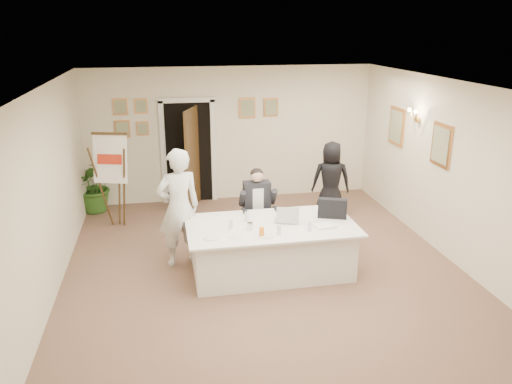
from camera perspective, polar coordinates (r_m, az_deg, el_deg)
The scene contains 28 objects.
floor at distance 7.75m, azimuth 0.97°, elevation -8.98°, with size 7.00×7.00×0.00m, color brown.
ceiling at distance 6.92m, azimuth 1.10°, elevation 12.05°, with size 6.00×7.00×0.02m, color white.
wall_back at distance 10.55m, azimuth -2.89°, elevation 6.59°, with size 6.00×0.10×2.80m, color beige.
wall_front at distance 4.15m, azimuth 11.27°, elevation -13.63°, with size 6.00×0.10×2.80m, color beige.
wall_left at distance 7.25m, azimuth -22.88°, elevation -0.49°, with size 0.10×7.00×2.80m, color beige.
wall_right at distance 8.34m, azimuth 21.66°, elevation 2.04°, with size 0.10×7.00×2.80m, color beige.
doorway at distance 10.38m, azimuth -7.56°, elevation 4.22°, with size 1.14×0.86×2.20m.
pictures_back_wall at distance 10.36m, azimuth -7.34°, elevation 8.77°, with size 3.40×0.06×0.80m, color #D58848, non-canonical shape.
pictures_right_wall at distance 9.24m, azimuth 17.88°, elevation 6.22°, with size 0.06×2.20×0.80m, color #D58848, non-canonical shape.
wall_sconce at distance 9.15m, azimuth 17.70°, elevation 8.36°, with size 0.20×0.30×0.24m, color #B88B3B, non-canonical shape.
conference_table at distance 7.56m, azimuth 1.73°, elevation -6.40°, with size 2.50×1.34×0.78m.
seated_man at distance 8.27m, azimuth 0.15°, elevation -1.89°, with size 0.60×0.64×1.39m, color black, non-canonical shape.
flip_chart at distance 9.46m, azimuth -15.86°, elevation 0.79°, with size 0.63×0.46×1.75m.
standing_man at distance 7.70m, azimuth -8.82°, elevation -1.81°, with size 0.68×0.45×1.87m, color silver.
standing_woman at distance 9.70m, azimuth 8.56°, elevation 1.36°, with size 0.73×0.48×1.50m, color black.
potted_palm at distance 10.47m, azimuth -17.92°, elevation 0.73°, with size 0.97×0.84×1.08m, color #2E5D1F.
laptop at distance 7.50m, azimuth 3.42°, elevation -2.34°, with size 0.33×0.36×0.28m, color #B7BABC, non-canonical shape.
laptop_bag at distance 7.69m, azimuth 8.72°, elevation -1.86°, with size 0.44×0.12×0.31m, color black.
paper_stack at distance 7.39m, azimuth 7.93°, elevation -3.84°, with size 0.31×0.22×0.03m, color white.
plate_left at distance 6.98m, azimuth -5.08°, elevation -5.18°, with size 0.23×0.23×0.01m, color white.
plate_mid at distance 7.01m, azimuth -2.04°, elevation -5.00°, with size 0.22×0.22×0.01m, color white.
plate_near at distance 6.99m, azimuth 1.27°, elevation -5.06°, with size 0.20×0.20×0.01m, color white.
glass_a at distance 7.23m, azimuth -2.87°, elevation -3.73°, with size 0.06×0.06×0.14m, color silver.
glass_b at distance 7.05m, azimuth 2.65°, elevation -4.32°, with size 0.06×0.06×0.14m, color silver.
glass_c at distance 7.21m, azimuth 6.13°, elevation -3.89°, with size 0.06×0.06×0.14m, color silver.
glass_d at distance 7.51m, azimuth -1.07°, elevation -2.84°, with size 0.06×0.06×0.14m, color silver.
oj_glass at distance 6.98m, azimuth 0.66°, elevation -4.60°, with size 0.07×0.07×0.13m, color orange.
steel_jug at distance 7.19m, azimuth -0.69°, elevation -3.95°, with size 0.09×0.09×0.11m, color silver.
Camera 1 is at (-1.42, -6.73, 3.58)m, focal length 35.00 mm.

